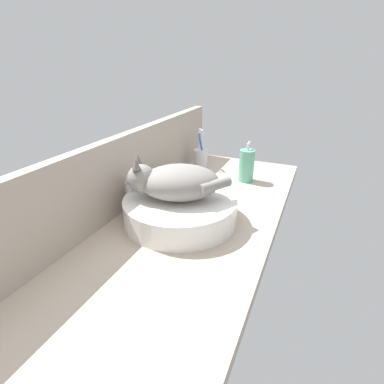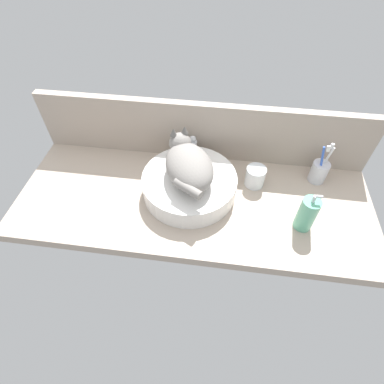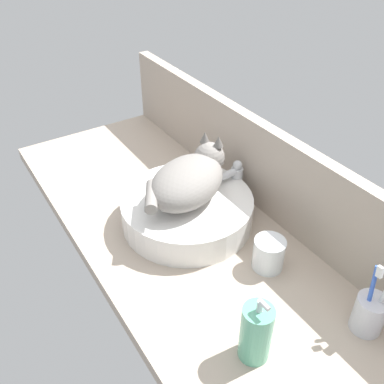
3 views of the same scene
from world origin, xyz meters
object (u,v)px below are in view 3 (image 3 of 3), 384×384
cat (189,179)px  faucet (234,180)px  soap_dispenser (256,333)px  sink_basin (187,210)px  toothbrush_cup (370,313)px  water_glass (268,255)px

cat → faucet: cat is taller
cat → soap_dispenser: 45.84cm
sink_basin → faucet: 17.24cm
toothbrush_cup → water_glass: 26.24cm
faucet → water_glass: bearing=-19.0°
water_glass → cat: bearing=-166.0°
soap_dispenser → toothbrush_cup: toothbrush_cup is taller
sink_basin → soap_dispenser: (42.96, -11.05, 2.86)cm
sink_basin → soap_dispenser: 44.45cm
sink_basin → cat: 9.98cm
faucet → water_glass: (26.65, -9.16, -3.54)cm
soap_dispenser → water_glass: soap_dispenser is taller
sink_basin → water_glass: water_glass is taller
toothbrush_cup → water_glass: toothbrush_cup is taller
faucet → toothbrush_cup: toothbrush_cup is taller
cat → water_glass: 28.94cm
sink_basin → toothbrush_cup: size_ratio=1.96×
sink_basin → soap_dispenser: soap_dispenser is taller
soap_dispenser → water_glass: 25.79cm
sink_basin → faucet: size_ratio=2.70×
soap_dispenser → faucet: bearing=147.6°
soap_dispenser → toothbrush_cup: (8.23, 24.57, -2.09)cm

